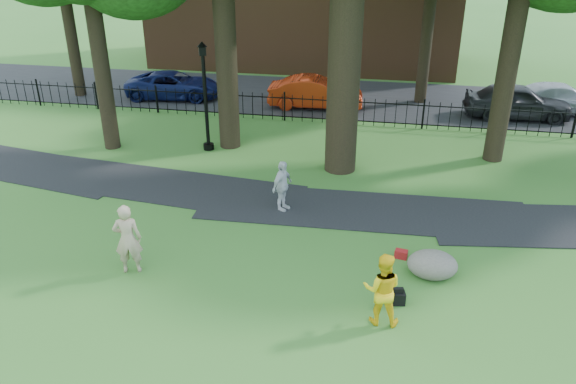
% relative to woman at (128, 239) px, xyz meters
% --- Properties ---
extents(ground, '(120.00, 120.00, 0.00)m').
position_rel_woman_xyz_m(ground, '(4.50, 0.48, -0.93)').
color(ground, '#326724').
rests_on(ground, ground).
extents(footpath, '(36.07, 3.85, 0.03)m').
position_rel_woman_xyz_m(footpath, '(5.50, 4.38, -0.93)').
color(footpath, black).
rests_on(footpath, ground).
extents(street, '(80.00, 7.00, 0.02)m').
position_rel_woman_xyz_m(street, '(4.50, 16.48, -0.93)').
color(street, black).
rests_on(street, ground).
extents(iron_fence, '(44.00, 0.04, 1.20)m').
position_rel_woman_xyz_m(iron_fence, '(4.50, 12.48, -0.33)').
color(iron_fence, black).
rests_on(iron_fence, ground).
extents(woman, '(0.79, 0.63, 1.87)m').
position_rel_woman_xyz_m(woman, '(0.00, 0.00, 0.00)').
color(woman, tan).
rests_on(woman, ground).
extents(man, '(0.84, 0.66, 1.72)m').
position_rel_woman_xyz_m(man, '(6.26, -0.84, -0.07)').
color(man, yellow).
rests_on(man, ground).
extents(pedestrian, '(0.72, 1.02, 1.61)m').
position_rel_woman_xyz_m(pedestrian, '(3.10, 3.99, -0.13)').
color(pedestrian, silver).
rests_on(pedestrian, ground).
extents(boulder, '(1.35, 1.08, 0.72)m').
position_rel_woman_xyz_m(boulder, '(7.46, 1.23, -0.57)').
color(boulder, '#5B594B').
rests_on(boulder, ground).
extents(lamppost, '(0.41, 0.41, 4.13)m').
position_rel_woman_xyz_m(lamppost, '(-0.72, 8.46, 1.09)').
color(lamppost, black).
rests_on(lamppost, ground).
extents(backpack, '(0.44, 0.32, 0.30)m').
position_rel_woman_xyz_m(backpack, '(6.61, -0.11, -0.78)').
color(backpack, black).
rests_on(backpack, ground).
extents(red_bag, '(0.36, 0.26, 0.22)m').
position_rel_woman_xyz_m(red_bag, '(6.71, 1.90, -0.82)').
color(red_bag, maroon).
rests_on(red_bag, ground).
extents(red_sedan, '(4.51, 1.83, 1.45)m').
position_rel_woman_xyz_m(red_sedan, '(2.58, 14.63, -0.21)').
color(red_sedan, '#AC280D').
rests_on(red_sedan, ground).
extents(navy_van, '(4.87, 2.64, 1.30)m').
position_rel_woman_xyz_m(navy_van, '(-4.61, 14.93, -0.29)').
color(navy_van, '#0E1748').
rests_on(navy_van, ground).
extents(grey_car, '(4.62, 1.97, 1.55)m').
position_rel_woman_xyz_m(grey_car, '(11.66, 14.77, -0.16)').
color(grey_car, black).
rests_on(grey_car, ground).
extents(silver_car, '(4.81, 2.39, 1.34)m').
position_rel_woman_xyz_m(silver_car, '(13.77, 15.92, -0.26)').
color(silver_car, '#A1A4A9').
rests_on(silver_car, ground).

